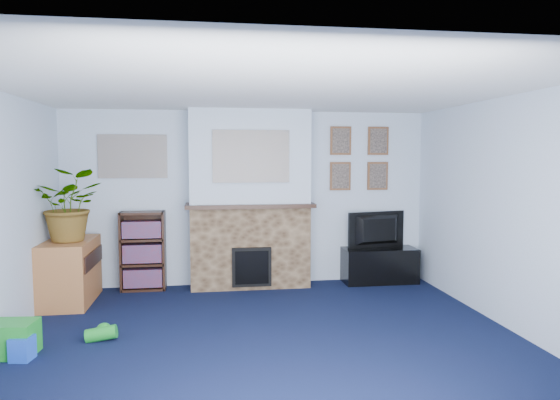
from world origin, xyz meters
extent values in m
cube|color=black|center=(0.00, 0.00, 0.00)|extent=(5.00, 4.50, 0.01)
cube|color=white|center=(0.00, 0.00, 2.40)|extent=(5.00, 4.50, 0.01)
cube|color=silver|center=(0.00, 2.25, 1.20)|extent=(5.00, 0.04, 2.40)
cube|color=silver|center=(0.00, -2.25, 1.20)|extent=(5.00, 0.04, 2.40)
cube|color=silver|center=(2.50, 0.00, 1.20)|extent=(0.04, 4.50, 2.40)
cube|color=brown|center=(0.00, 2.05, 0.55)|extent=(1.60, 0.40, 1.10)
cube|color=brown|center=(0.00, 2.05, 1.75)|extent=(1.60, 0.40, 1.30)
cube|color=brown|center=(0.00, 2.02, 1.12)|extent=(1.72, 0.50, 0.05)
cube|color=brown|center=(0.00, 1.84, 0.32)|extent=(0.52, 0.08, 0.52)
cube|color=brown|center=(0.00, 1.80, 0.32)|extent=(0.44, 0.02, 0.44)
cube|color=gray|center=(0.00, 1.84, 1.78)|extent=(1.00, 0.03, 0.68)
cube|color=gray|center=(-1.55, 2.23, 1.78)|extent=(0.90, 0.03, 0.58)
cube|color=brown|center=(1.30, 2.23, 2.00)|extent=(0.30, 0.03, 0.40)
cube|color=brown|center=(1.85, 2.23, 2.00)|extent=(0.30, 0.03, 0.40)
cube|color=brown|center=(1.30, 2.23, 1.50)|extent=(0.30, 0.03, 0.40)
cube|color=brown|center=(1.85, 2.23, 1.50)|extent=(0.30, 0.03, 0.40)
cube|color=black|center=(1.83, 2.03, 0.23)|extent=(1.03, 0.43, 0.49)
imported|color=black|center=(1.83, 2.05, 0.74)|extent=(0.89, 0.30, 0.51)
cube|color=black|center=(-1.43, 2.23, 0.53)|extent=(0.58, 0.02, 1.05)
cube|color=black|center=(-1.70, 2.10, 0.53)|extent=(0.03, 0.28, 1.05)
cube|color=black|center=(-1.15, 2.10, 0.53)|extent=(0.03, 0.28, 1.05)
cube|color=black|center=(-1.43, 2.10, 0.01)|extent=(0.56, 0.28, 0.03)
cube|color=black|center=(-1.43, 2.10, 0.35)|extent=(0.56, 0.28, 0.03)
cube|color=black|center=(-1.43, 2.10, 0.68)|extent=(0.56, 0.28, 0.03)
cube|color=black|center=(-1.43, 2.10, 1.04)|extent=(0.56, 0.28, 0.03)
cube|color=black|center=(-1.43, 2.09, 0.17)|extent=(0.50, 0.22, 0.24)
cube|color=black|center=(-1.43, 2.09, 0.50)|extent=(0.50, 0.22, 0.24)
cube|color=black|center=(-1.43, 2.09, 0.82)|extent=(0.50, 0.22, 0.22)
cube|color=#A66435|center=(-2.24, 1.62, 0.35)|extent=(0.55, 0.99, 0.77)
imported|color=#26661E|center=(-2.19, 1.57, 1.21)|extent=(0.79, 0.69, 0.88)
cube|color=gold|center=(-0.01, 2.00, 1.22)|extent=(0.10, 0.06, 0.13)
cylinder|color=#B2BFC6|center=(0.38, 2.00, 1.23)|extent=(0.05, 0.05, 0.15)
sphere|color=gray|center=(-0.60, 2.00, 1.22)|extent=(0.14, 0.14, 0.14)
cylinder|color=blue|center=(0.68, 2.00, 1.21)|extent=(0.06, 0.06, 0.13)
cube|color=#198C26|center=(-2.30, -0.02, 0.14)|extent=(0.41, 0.34, 0.31)
sphere|color=#198C26|center=(-1.58, 0.29, 0.09)|extent=(0.16, 0.16, 0.16)
cube|color=blue|center=(-2.18, -0.14, 0.11)|extent=(0.20, 0.20, 0.21)
cylinder|color=#198C26|center=(-1.60, 0.23, 0.07)|extent=(0.30, 0.13, 0.17)
camera|label=1|loc=(-0.55, -4.65, 1.78)|focal=32.00mm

